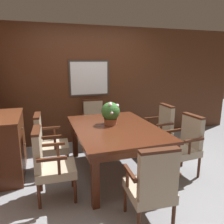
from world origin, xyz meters
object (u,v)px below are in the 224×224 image
Objects in this scene: chair_left_near at (49,162)px; chair_right_far at (160,128)px; chair_right_near at (185,144)px; dining_table at (115,132)px; chair_left_far at (48,141)px; sideboard_cabinet at (8,145)px; chair_head_near at (152,185)px; potted_plant at (111,113)px; chair_head_far at (94,121)px.

chair_left_near and chair_right_far have the same top height.
dining_table is at bearing -115.99° from chair_right_near.
chair_left_far reaches higher than dining_table.
sideboard_cabinet is (-2.63, 0.05, -0.03)m from chair_right_far.
chair_right_far is 0.89× the size of sideboard_cabinet.
chair_right_far is 1.00× the size of chair_head_near.
chair_right_near is 2.55× the size of potted_plant.
potted_plant is (0.99, 0.56, 0.44)m from chair_left_near.
chair_left_far is 0.59m from sideboard_cabinet.
dining_table is 1.08m from chair_left_far.
sideboard_cabinet is at bearing 169.26° from potted_plant.
dining_table is 1.27m from chair_head_near.
potted_plant is at bearing -122.75° from chair_right_near.
chair_left_far and chair_head_near have the same top height.
potted_plant reaches higher than chair_head_near.
chair_right_far is (1.04, 0.41, -0.16)m from dining_table.
sideboard_cabinet is (-1.59, 0.45, -0.19)m from dining_table.
chair_head_far is at bearing -44.13° from chair_left_far.
chair_head_far is at bearing -129.77° from chair_right_far.
dining_table is 1.29m from chair_head_far.
chair_right_near is 1.97m from chair_head_far.
chair_right_far and chair_head_far have the same top height.
potted_plant reaches higher than chair_right_near.
chair_left_far is (0.01, 0.78, 0.00)m from chair_left_near.
potted_plant is at bearing 98.03° from dining_table.
chair_right_far is 1.00× the size of chair_head_far.
dining_table is at bearing -87.18° from chair_head_far.
chair_left_far is 0.89× the size of sideboard_cabinet.
chair_left_near is 1.30m from chair_head_near.
dining_table is at bearing -87.54° from chair_head_near.
chair_left_near is 1.00× the size of chair_right_near.
chair_head_near is (0.97, -1.63, 0.00)m from chair_left_far.
chair_right_near is 1.00× the size of chair_head_far.
chair_head_near is 0.89× the size of sideboard_cabinet.
chair_head_near and sideboard_cabinet have the same top height.
dining_table is 1.65× the size of sideboard_cabinet.
chair_left_near and sideboard_cabinet have the same top height.
chair_head_far is (-1.05, 0.88, 0.00)m from chair_right_far.
chair_head_far reaches higher than dining_table.
chair_head_near is at bearing -32.70° from chair_right_far.
chair_head_far and chair_head_near have the same top height.
potted_plant is (-0.01, -1.13, 0.44)m from chair_head_far.
potted_plant is at bearing -86.48° from chair_head_near.
chair_left_near is (-1.01, -0.40, -0.16)m from dining_table.
sideboard_cabinet is at bearing 37.39° from chair_left_near.
potted_plant is (0.98, -0.22, 0.44)m from chair_left_far.
chair_right_far is 1.18m from potted_plant.
dining_table is 1.09m from chair_right_near.
chair_head_far is at bearing 27.82° from sideboard_cabinet.
chair_left_far is 2.15m from chair_right_near.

